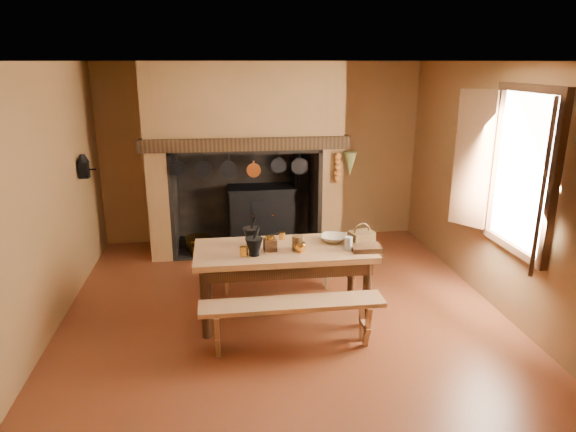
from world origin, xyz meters
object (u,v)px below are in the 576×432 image
object	(u,v)px
iron_range	(262,214)
wicker_basket	(361,237)
work_table	(284,259)
mixing_bowl	(333,238)
bench_front	(292,313)
coffee_grinder	(270,244)

from	to	relation	value
iron_range	wicker_basket	bearing A→B (deg)	-70.10
work_table	mixing_bowl	size ratio (longest dim) A/B	6.70
work_table	bench_front	size ratio (longest dim) A/B	1.05
iron_range	wicker_basket	world-z (taller)	iron_range
iron_range	work_table	bearing A→B (deg)	-89.28
iron_range	bench_front	bearing A→B (deg)	-89.43
iron_range	coffee_grinder	world-z (taller)	iron_range
iron_range	work_table	size ratio (longest dim) A/B	0.82
iron_range	coffee_grinder	size ratio (longest dim) A/B	7.92
bench_front	mixing_bowl	distance (m)	1.10
coffee_grinder	wicker_basket	distance (m)	1.03
mixing_bowl	wicker_basket	world-z (taller)	wicker_basket
bench_front	wicker_basket	bearing A→B (deg)	37.43
mixing_bowl	coffee_grinder	bearing A→B (deg)	-164.88
iron_range	mixing_bowl	distance (m)	2.48
iron_range	wicker_basket	xyz separation A→B (m)	(0.90, -2.50, 0.44)
coffee_grinder	work_table	bearing A→B (deg)	16.66
work_table	bench_front	bearing A→B (deg)	-90.00
iron_range	bench_front	xyz separation A→B (m)	(0.03, -3.16, -0.10)
coffee_grinder	iron_range	bearing A→B (deg)	82.19
bench_front	coffee_grinder	bearing A→B (deg)	104.62
work_table	bench_front	world-z (taller)	work_table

